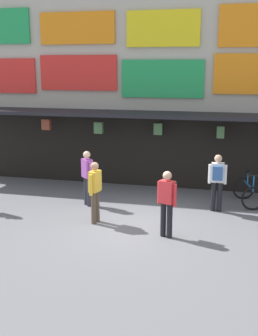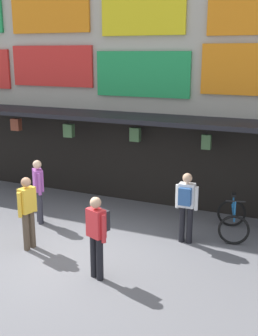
{
  "view_description": "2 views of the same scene",
  "coord_description": "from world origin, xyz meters",
  "views": [
    {
      "loc": [
        2.41,
        -10.52,
        4.13
      ],
      "look_at": [
        -0.47,
        1.23,
        1.27
      ],
      "focal_mm": 46.18,
      "sensor_mm": 36.0,
      "label": 1
    },
    {
      "loc": [
        4.58,
        -7.22,
        4.29
      ],
      "look_at": [
        0.61,
        1.69,
        1.66
      ],
      "focal_mm": 45.72,
      "sensor_mm": 36.0,
      "label": 2
    }
  ],
  "objects": [
    {
      "name": "ground_plane",
      "position": [
        0.0,
        0.0,
        0.0
      ],
      "size": [
        80.0,
        80.0,
        0.0
      ],
      "primitive_type": "plane",
      "color": "slate"
    },
    {
      "name": "pedestrian_in_green",
      "position": [
        -1.8,
        1.37,
        0.95
      ],
      "size": [
        0.41,
        0.41,
        1.68
      ],
      "color": "#2D2D38",
      "rests_on": "ground"
    },
    {
      "name": "shopfront",
      "position": [
        -0.0,
        4.57,
        3.96
      ],
      "size": [
        18.0,
        2.6,
        8.0
      ],
      "color": "#B2AD9E",
      "rests_on": "ground"
    },
    {
      "name": "pedestrian_in_black",
      "position": [
        2.02,
        1.73,
        0.98
      ],
      "size": [
        0.53,
        0.36,
        1.68
      ],
      "color": "black",
      "rests_on": "ground"
    },
    {
      "name": "pedestrian_in_blue",
      "position": [
        0.92,
        -0.52,
        0.98
      ],
      "size": [
        0.5,
        0.44,
        1.68
      ],
      "color": "black",
      "rests_on": "ground"
    },
    {
      "name": "bicycle_parked",
      "position": [
        2.95,
        2.61,
        0.39
      ],
      "size": [
        0.97,
        1.3,
        1.05
      ],
      "color": "black",
      "rests_on": "ground"
    },
    {
      "name": "pedestrian_in_yellow",
      "position": [
        -1.1,
        -0.0,
        0.95
      ],
      "size": [
        0.28,
        0.52,
        1.68
      ],
      "color": "brown",
      "rests_on": "ground"
    }
  ]
}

